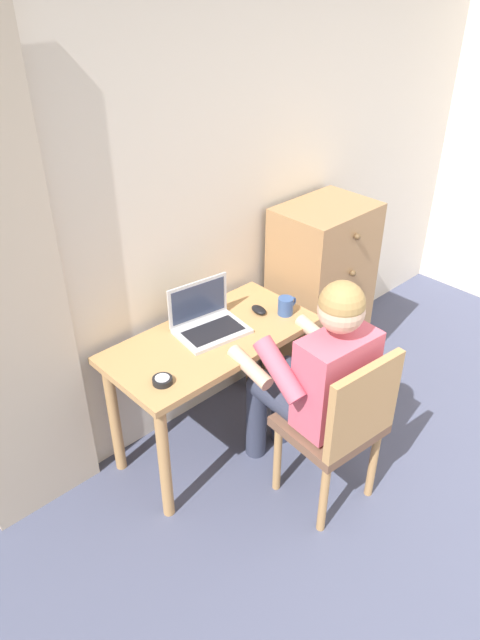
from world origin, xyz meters
The scene contains 10 objects.
wall_back centered at (0.00, 2.20, 1.25)m, with size 4.80×0.05×2.50m, color beige.
curtain_panel centered at (-1.27, 2.13, 1.13)m, with size 0.54×0.03×2.26m, color #BCAD99.
desk centered at (-0.41, 1.86, 0.59)m, with size 1.08×0.53×0.72m.
dresser centered at (0.52, 1.93, 0.56)m, with size 0.56×0.45×1.13m.
chair centered at (-0.25, 1.16, 0.51)m, with size 0.45×0.44×0.90m.
person_seated centered at (-0.23, 1.34, 0.69)m, with size 0.56×0.61×1.21m.
laptop centered at (-0.38, 1.93, 0.77)m, with size 0.37×0.30×0.24m.
computer_mouse centered at (-0.08, 1.86, 0.73)m, with size 0.06×0.10×0.03m, color black.
desk_clock centered at (-0.81, 1.74, 0.73)m, with size 0.09×0.09×0.03m.
coffee_mug centered at (0.01, 1.76, 0.77)m, with size 0.12×0.08×0.09m.
Camera 1 is at (-1.95, 0.03, 2.35)m, focal length 32.77 mm.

